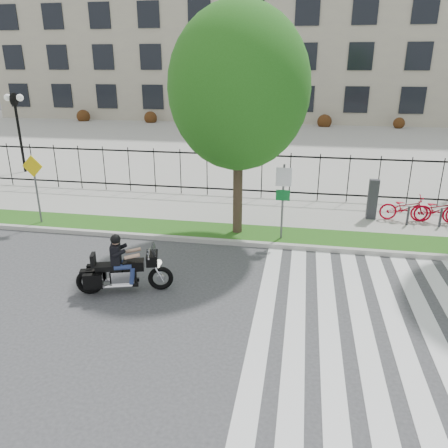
# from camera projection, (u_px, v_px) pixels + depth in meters

# --- Properties ---
(ground) EXTENTS (120.00, 120.00, 0.00)m
(ground) POSITION_uv_depth(u_px,v_px,m) (175.00, 306.00, 10.78)
(ground) COLOR #38383B
(ground) RESTS_ON ground
(curb) EXTENTS (60.00, 0.20, 0.15)m
(curb) POSITION_uv_depth(u_px,v_px,m) (210.00, 241.00, 14.54)
(curb) COLOR #A7A69E
(curb) RESTS_ON ground
(grass_verge) EXTENTS (60.00, 1.50, 0.15)m
(grass_verge) POSITION_uv_depth(u_px,v_px,m) (215.00, 232.00, 15.32)
(grass_verge) COLOR #245515
(grass_verge) RESTS_ON ground
(sidewalk) EXTENTS (60.00, 3.50, 0.15)m
(sidewalk) POSITION_uv_depth(u_px,v_px,m) (227.00, 210.00, 17.63)
(sidewalk) COLOR #A9A79E
(sidewalk) RESTS_ON ground
(plaza) EXTENTS (80.00, 34.00, 0.10)m
(plaza) POSITION_uv_depth(u_px,v_px,m) (266.00, 141.00, 33.85)
(plaza) COLOR #A9A79E
(plaza) RESTS_ON ground
(crosswalk_stripes) EXTENTS (5.70, 8.00, 0.01)m
(crosswalk_stripes) POSITION_uv_depth(u_px,v_px,m) (379.00, 325.00, 9.96)
(crosswalk_stripes) COLOR silver
(crosswalk_stripes) RESTS_ON ground
(iron_fence) EXTENTS (30.00, 0.06, 2.00)m
(iron_fence) POSITION_uv_depth(u_px,v_px,m) (234.00, 174.00, 18.88)
(iron_fence) COLOR black
(iron_fence) RESTS_ON sidewalk
(office_building) EXTENTS (60.00, 21.90, 20.15)m
(office_building) POSITION_uv_depth(u_px,v_px,m) (285.00, 23.00, 48.84)
(office_building) COLOR #ADA68C
(office_building) RESTS_ON ground
(lamp_post_left) EXTENTS (1.06, 0.70, 4.25)m
(lamp_post_left) POSITION_uv_depth(u_px,v_px,m) (16.00, 113.00, 22.78)
(lamp_post_left) COLOR black
(lamp_post_left) RESTS_ON ground
(street_tree_1) EXTENTS (4.43, 4.43, 7.31)m
(street_tree_1) POSITION_uv_depth(u_px,v_px,m) (239.00, 89.00, 13.53)
(street_tree_1) COLOR #3B2C20
(street_tree_1) RESTS_ON grass_verge
(sign_pole_regulatory) EXTENTS (0.50, 0.09, 2.50)m
(sign_pole_regulatory) POSITION_uv_depth(u_px,v_px,m) (283.00, 192.00, 14.02)
(sign_pole_regulatory) COLOR #59595B
(sign_pole_regulatory) RESTS_ON grass_verge
(sign_pole_warning) EXTENTS (0.78, 0.09, 2.49)m
(sign_pole_warning) POSITION_uv_depth(u_px,v_px,m) (35.00, 180.00, 15.50)
(sign_pole_warning) COLOR #59595B
(sign_pole_warning) RESTS_ON grass_verge
(motorcycle_rider) EXTENTS (2.43, 1.13, 1.93)m
(motorcycle_rider) POSITION_uv_depth(u_px,v_px,m) (124.00, 269.00, 11.25)
(motorcycle_rider) COLOR black
(motorcycle_rider) RESTS_ON ground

